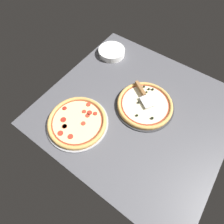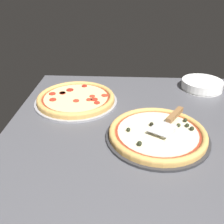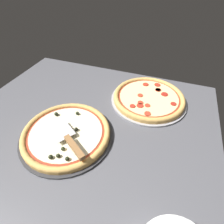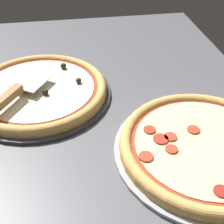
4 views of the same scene
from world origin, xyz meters
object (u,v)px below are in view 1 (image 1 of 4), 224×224
(pizza_back, at_px, (77,121))
(plate_stack, at_px, (112,52))
(pizza_front, at_px, (145,104))
(serving_spatula, at_px, (142,91))

(pizza_back, relative_size, plate_stack, 1.74)
(pizza_back, height_order, plate_stack, plate_stack)
(pizza_front, height_order, plate_stack, plate_stack)
(serving_spatula, bearing_deg, pizza_back, 62.37)
(plate_stack, bearing_deg, pizza_back, 106.83)
(pizza_front, bearing_deg, pizza_back, 52.13)
(pizza_front, distance_m, plate_stack, 0.56)
(pizza_back, bearing_deg, pizza_front, -127.87)
(pizza_front, distance_m, serving_spatula, 0.09)
(pizza_back, bearing_deg, serving_spatula, -117.63)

